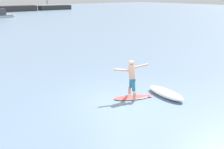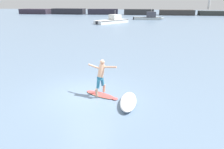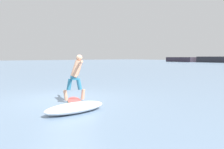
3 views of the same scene
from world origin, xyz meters
TOP-DOWN VIEW (x-y plane):
  - ground_plane at (0.00, 0.00)m, footprint 200.00×200.00m
  - surfboard at (0.71, 0.01)m, footprint 1.84×1.22m
  - surfer at (0.71, 0.10)m, footprint 1.52×0.93m
  - wave_foam_at_tail at (2.11, -0.79)m, footprint 0.73×1.99m

SIDE VIEW (x-z plane):
  - ground_plane at x=0.00m, z-range 0.00..0.00m
  - surfboard at x=0.71m, z-range -0.07..0.14m
  - wave_foam_at_tail at x=2.11m, z-range 0.00..0.31m
  - surfer at x=0.71m, z-range 0.22..1.93m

